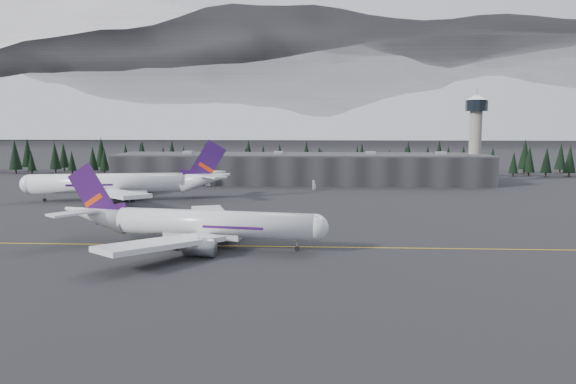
# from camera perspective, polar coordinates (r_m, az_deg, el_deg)

# --- Properties ---
(ground) EXTENTS (1400.00, 1400.00, 0.00)m
(ground) POSITION_cam_1_polar(r_m,az_deg,el_deg) (122.13, -0.52, -5.36)
(ground) COLOR black
(ground) RESTS_ON ground
(taxiline) EXTENTS (400.00, 0.40, 0.02)m
(taxiline) POSITION_cam_1_polar(r_m,az_deg,el_deg) (120.18, -0.58, -5.56)
(taxiline) COLOR gold
(taxiline) RESTS_ON ground
(terminal) EXTENTS (160.00, 30.00, 12.60)m
(terminal) POSITION_cam_1_polar(r_m,az_deg,el_deg) (244.93, 1.36, 2.42)
(terminal) COLOR black
(terminal) RESTS_ON ground
(control_tower) EXTENTS (10.00, 10.00, 37.70)m
(control_tower) POSITION_cam_1_polar(r_m,az_deg,el_deg) (256.00, 18.52, 6.09)
(control_tower) COLOR gray
(control_tower) RESTS_ON ground
(treeline) EXTENTS (360.00, 20.00, 15.00)m
(treeline) POSITION_cam_1_polar(r_m,az_deg,el_deg) (281.73, 1.60, 3.28)
(treeline) COLOR black
(treeline) RESTS_ON ground
(mountain_ridge) EXTENTS (4400.00, 900.00, 420.00)m
(mountain_ridge) POSITION_cam_1_polar(r_m,az_deg,el_deg) (1119.32, 2.79, 5.78)
(mountain_ridge) COLOR white
(mountain_ridge) RESTS_ON ground
(jet_main) EXTENTS (59.52, 54.57, 17.58)m
(jet_main) POSITION_cam_1_polar(r_m,az_deg,el_deg) (121.45, -9.74, -3.15)
(jet_main) COLOR silver
(jet_main) RESTS_ON ground
(jet_parked) EXTENTS (69.12, 63.23, 20.51)m
(jet_parked) POSITION_cam_1_polar(r_m,az_deg,el_deg) (197.31, -16.07, 0.85)
(jet_parked) COLOR white
(jet_parked) RESTS_ON ground
(gse_vehicle_a) EXTENTS (3.21, 5.70, 1.50)m
(gse_vehicle_a) POSITION_cam_1_polar(r_m,az_deg,el_deg) (232.52, -8.20, 0.72)
(gse_vehicle_a) COLOR silver
(gse_vehicle_a) RESTS_ON ground
(gse_vehicle_b) EXTENTS (4.34, 2.82, 1.38)m
(gse_vehicle_b) POSITION_cam_1_polar(r_m,az_deg,el_deg) (217.70, 2.69, 0.34)
(gse_vehicle_b) COLOR silver
(gse_vehicle_b) RESTS_ON ground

